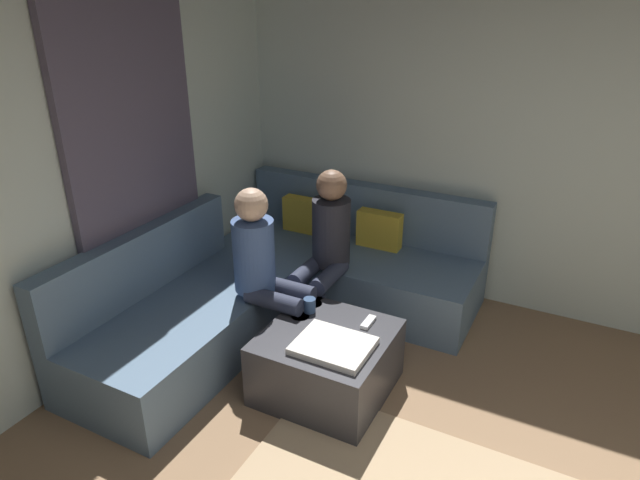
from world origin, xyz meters
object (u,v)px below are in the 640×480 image
at_px(person_on_couch_side, 267,268).
at_px(game_remote, 368,322).
at_px(coffee_mug, 310,305).
at_px(sectional_couch, 283,284).
at_px(person_on_couch_back, 325,246).
at_px(ottoman, 327,362).

bearing_deg(person_on_couch_side, game_remote, 92.32).
height_order(coffee_mug, person_on_couch_side, person_on_couch_side).
bearing_deg(coffee_mug, person_on_couch_side, 178.18).
bearing_deg(coffee_mug, game_remote, 5.71).
bearing_deg(sectional_couch, person_on_couch_side, -71.24).
distance_m(sectional_couch, person_on_couch_back, 0.51).
bearing_deg(person_on_couch_back, person_on_couch_side, 69.08).
relative_size(sectional_couch, coffee_mug, 26.84).
bearing_deg(game_remote, person_on_couch_back, 139.61).
relative_size(sectional_couch, game_remote, 17.00).
bearing_deg(sectional_couch, person_on_couch_back, 9.33).
height_order(sectional_couch, person_on_couch_side, person_on_couch_side).
xyz_separation_m(ottoman, person_on_couch_side, (-0.55, 0.19, 0.45)).
xyz_separation_m(game_remote, person_on_couch_side, (-0.73, -0.03, 0.23)).
distance_m(sectional_couch, game_remote, 0.98).
bearing_deg(sectional_couch, game_remote, -24.83).
relative_size(ottoman, person_on_couch_side, 0.63).
height_order(ottoman, coffee_mug, coffee_mug).
height_order(coffee_mug, game_remote, coffee_mug).
bearing_deg(person_on_couch_side, person_on_couch_back, 159.08).
xyz_separation_m(ottoman, coffee_mug, (-0.22, 0.18, 0.26)).
distance_m(game_remote, person_on_couch_back, 0.75).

